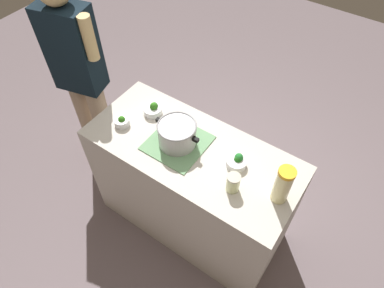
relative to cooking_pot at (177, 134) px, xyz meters
The scene contains 10 objects.
ground_plane 1.03m from the cooking_pot, behind, with size 8.00×8.00×0.00m, color slate.
counter_slab 0.57m from the cooking_pot, behind, with size 1.40×0.62×0.94m, color beige.
dish_cloth 0.09m from the cooking_pot, 159.44° to the left, with size 0.35×0.36×0.01m, color #74A875.
cooking_pot is the anchor object (origin of this frame).
lemonade_pitcher 0.70m from the cooking_pot, behind, with size 0.09×0.09×0.25m.
mason_jar 0.47m from the cooking_pot, 167.87° to the left, with size 0.08×0.08×0.12m.
broccoli_bowl_front 0.40m from the cooking_pot, behind, with size 0.12×0.12×0.08m.
broccoli_bowl_center 0.32m from the cooking_pot, 22.96° to the right, with size 0.13×0.13×0.09m.
broccoli_bowl_back 0.41m from the cooking_pot, 10.97° to the left, with size 0.10×0.10×0.08m.
person_cook 0.93m from the cooking_pot, ahead, with size 0.50×0.28×1.74m.
Camera 1 is at (-0.76, 1.10, 2.60)m, focal length 32.01 mm.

